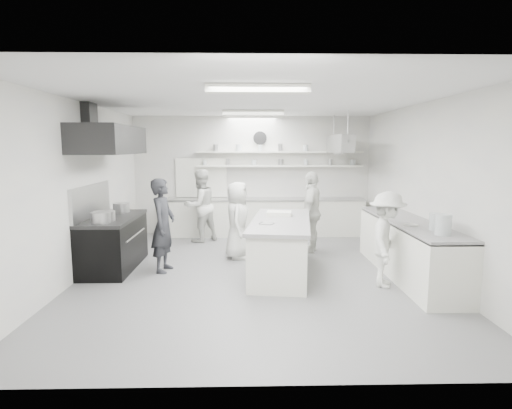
{
  "coord_description": "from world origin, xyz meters",
  "views": [
    {
      "loc": [
        -0.15,
        -7.09,
        2.22
      ],
      "look_at": [
        0.03,
        0.6,
        1.15
      ],
      "focal_mm": 28.91,
      "sensor_mm": 36.0,
      "label": 1
    }
  ],
  "objects_px": {
    "prep_island": "(281,247)",
    "cook_stove": "(163,225)",
    "stove": "(114,244)",
    "right_counter": "(408,249)",
    "cook_back": "(200,206)",
    "back_counter": "(264,217)"
  },
  "relations": [
    {
      "from": "prep_island",
      "to": "cook_stove",
      "type": "bearing_deg",
      "value": -175.65
    },
    {
      "from": "stove",
      "to": "prep_island",
      "type": "distance_m",
      "value": 3.08
    },
    {
      "from": "right_counter",
      "to": "cook_stove",
      "type": "height_order",
      "value": "cook_stove"
    },
    {
      "from": "right_counter",
      "to": "cook_stove",
      "type": "relative_size",
      "value": 1.97
    },
    {
      "from": "cook_back",
      "to": "right_counter",
      "type": "bearing_deg",
      "value": 104.24
    },
    {
      "from": "stove",
      "to": "cook_back",
      "type": "distance_m",
      "value": 2.57
    },
    {
      "from": "prep_island",
      "to": "cook_back",
      "type": "xyz_separation_m",
      "value": [
        -1.7,
        2.5,
        0.4
      ]
    },
    {
      "from": "cook_stove",
      "to": "cook_back",
      "type": "distance_m",
      "value": 2.4
    },
    {
      "from": "right_counter",
      "to": "cook_back",
      "type": "height_order",
      "value": "cook_back"
    },
    {
      "from": "stove",
      "to": "right_counter",
      "type": "relative_size",
      "value": 0.55
    },
    {
      "from": "cook_back",
      "to": "cook_stove",
      "type": "bearing_deg",
      "value": 39.87
    },
    {
      "from": "cook_stove",
      "to": "cook_back",
      "type": "bearing_deg",
      "value": -1.18
    },
    {
      "from": "stove",
      "to": "cook_back",
      "type": "height_order",
      "value": "cook_back"
    },
    {
      "from": "prep_island",
      "to": "right_counter",
      "type": "bearing_deg",
      "value": 1.39
    },
    {
      "from": "stove",
      "to": "right_counter",
      "type": "distance_m",
      "value": 5.28
    },
    {
      "from": "stove",
      "to": "prep_island",
      "type": "height_order",
      "value": "prep_island"
    },
    {
      "from": "right_counter",
      "to": "cook_back",
      "type": "distance_m",
      "value": 4.77
    },
    {
      "from": "right_counter",
      "to": "cook_stove",
      "type": "xyz_separation_m",
      "value": [
        -4.29,
        0.38,
        0.37
      ]
    },
    {
      "from": "prep_island",
      "to": "cook_back",
      "type": "relative_size",
      "value": 1.44
    },
    {
      "from": "back_counter",
      "to": "cook_back",
      "type": "bearing_deg",
      "value": -156.86
    },
    {
      "from": "stove",
      "to": "right_counter",
      "type": "height_order",
      "value": "right_counter"
    },
    {
      "from": "back_counter",
      "to": "right_counter",
      "type": "distance_m",
      "value": 4.13
    }
  ]
}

